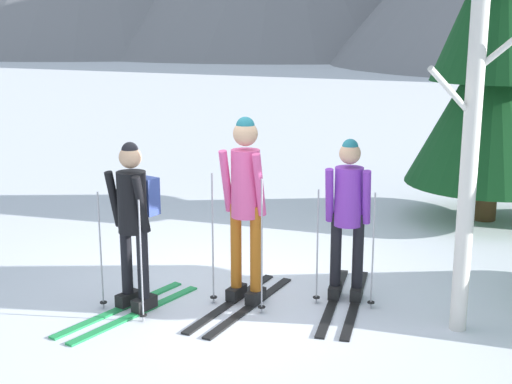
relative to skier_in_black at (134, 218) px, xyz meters
name	(u,v)px	position (x,y,z in m)	size (l,w,h in m)	color
ground_plane	(229,298)	(0.77, 0.52, -0.92)	(400.00, 400.00, 0.00)	white
skier_in_black	(134,218)	(0.00, 0.00, 0.00)	(0.80, 1.69, 1.65)	green
skier_in_pink	(245,201)	(0.96, 0.47, 0.12)	(0.61, 1.72, 1.86)	black
skier_in_purple	(348,215)	(1.90, 0.85, -0.04)	(0.61, 1.81, 1.64)	black
pine_tree_far	(497,39)	(3.24, 4.44, 1.61)	(2.29, 2.29, 5.54)	#51381E
birch_tree_tall	(471,141)	(3.01, 0.45, 0.82)	(0.91, 0.49, 3.42)	silver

